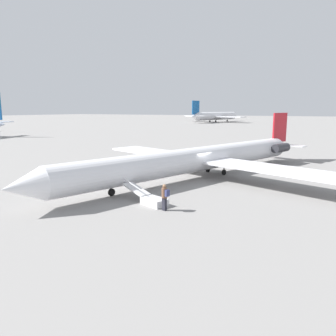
% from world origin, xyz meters
% --- Properties ---
extents(ground_plane, '(600.00, 600.00, 0.00)m').
position_xyz_m(ground_plane, '(0.00, 0.00, 0.00)').
color(ground_plane, gray).
extents(airplane_main, '(34.29, 27.13, 6.05)m').
position_xyz_m(airplane_main, '(-0.89, 0.29, 1.80)').
color(airplane_main, silver).
rests_on(airplane_main, ground).
extents(airplane_far_right, '(42.95, 32.76, 10.34)m').
position_xyz_m(airplane_far_right, '(-130.29, -46.82, 3.09)').
color(airplane_far_right, silver).
rests_on(airplane_far_right, ground).
extents(boarding_stairs, '(2.18, 4.13, 1.57)m').
position_xyz_m(boarding_stairs, '(9.64, 0.77, 0.36)').
color(boarding_stairs, silver).
rests_on(boarding_stairs, ground).
extents(passenger, '(0.42, 0.57, 1.74)m').
position_xyz_m(passenger, '(10.46, 2.37, 1.00)').
color(passenger, '#23232D').
rests_on(passenger, ground).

